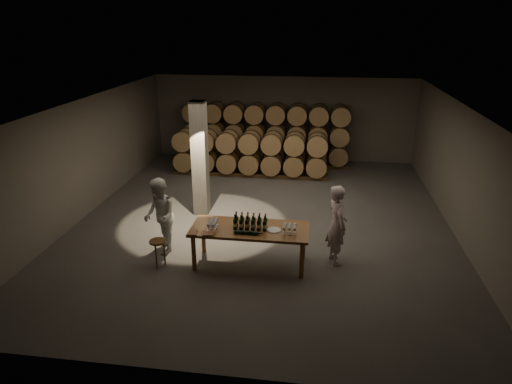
# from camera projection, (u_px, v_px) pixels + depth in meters

# --- Properties ---
(room) EXTENTS (12.00, 12.00, 12.00)m
(room) POSITION_uv_depth(u_px,v_px,m) (200.00, 159.00, 12.53)
(room) COLOR #514E4C
(room) RESTS_ON ground
(tasting_table) EXTENTS (2.60, 1.10, 0.90)m
(tasting_table) POSITION_uv_depth(u_px,v_px,m) (250.00, 232.00, 10.08)
(tasting_table) COLOR brown
(tasting_table) RESTS_ON ground
(barrel_stack_back) EXTENTS (6.26, 0.95, 2.31)m
(barrel_stack_back) POSITION_uv_depth(u_px,v_px,m) (266.00, 133.00, 17.14)
(barrel_stack_back) COLOR brown
(barrel_stack_back) RESTS_ON ground
(barrel_stack_front) EXTENTS (5.48, 0.95, 1.57)m
(barrel_stack_front) POSITION_uv_depth(u_px,v_px,m) (250.00, 152.00, 16.03)
(barrel_stack_front) COLOR brown
(barrel_stack_front) RESTS_ON ground
(bottle_cluster) EXTENTS (0.74, 0.24, 0.36)m
(bottle_cluster) POSITION_uv_depth(u_px,v_px,m) (250.00, 223.00, 9.97)
(bottle_cluster) COLOR black
(bottle_cluster) RESTS_ON tasting_table
(lying_bottles) EXTENTS (0.62, 0.08, 0.08)m
(lying_bottles) POSITION_uv_depth(u_px,v_px,m) (247.00, 233.00, 9.73)
(lying_bottles) COLOR black
(lying_bottles) RESTS_ON tasting_table
(glass_cluster_left) EXTENTS (0.20, 0.42, 0.18)m
(glass_cluster_left) POSITION_uv_depth(u_px,v_px,m) (213.00, 222.00, 10.01)
(glass_cluster_left) COLOR silver
(glass_cluster_left) RESTS_ON tasting_table
(glass_cluster_right) EXTENTS (0.31, 0.31, 0.17)m
(glass_cluster_right) POSITION_uv_depth(u_px,v_px,m) (290.00, 227.00, 9.80)
(glass_cluster_right) COLOR silver
(glass_cluster_right) RESTS_ON tasting_table
(plate) EXTENTS (0.30, 0.30, 0.02)m
(plate) POSITION_uv_depth(u_px,v_px,m) (274.00, 230.00, 9.93)
(plate) COLOR silver
(plate) RESTS_ON tasting_table
(notebook_near) EXTENTS (0.27, 0.23, 0.03)m
(notebook_near) POSITION_uv_depth(u_px,v_px,m) (208.00, 234.00, 9.74)
(notebook_near) COLOR brown
(notebook_near) RESTS_ON tasting_table
(notebook_corner) EXTENTS (0.22, 0.27, 0.02)m
(notebook_corner) POSITION_uv_depth(u_px,v_px,m) (193.00, 233.00, 9.79)
(notebook_corner) COLOR brown
(notebook_corner) RESTS_ON tasting_table
(pen) EXTENTS (0.14, 0.02, 0.01)m
(pen) POSITION_uv_depth(u_px,v_px,m) (212.00, 234.00, 9.73)
(pen) COLOR black
(pen) RESTS_ON tasting_table
(stool) EXTENTS (0.37, 0.37, 0.62)m
(stool) POSITION_uv_depth(u_px,v_px,m) (158.00, 245.00, 10.12)
(stool) COLOR brown
(stool) RESTS_ON ground
(person_man) EXTENTS (0.64, 0.78, 1.85)m
(person_man) POSITION_uv_depth(u_px,v_px,m) (337.00, 225.00, 10.14)
(person_man) COLOR beige
(person_man) RESTS_ON ground
(person_woman) EXTENTS (1.04, 1.11, 1.81)m
(person_woman) POSITION_uv_depth(u_px,v_px,m) (160.00, 216.00, 10.63)
(person_woman) COLOR silver
(person_woman) RESTS_ON ground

